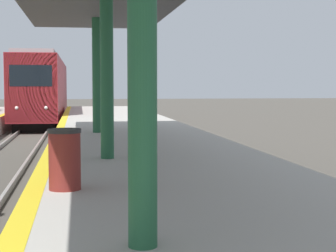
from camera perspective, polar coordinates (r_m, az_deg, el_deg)
train at (r=39.91m, az=-12.45°, el=3.68°), size 2.60×22.49×4.35m
trash_bin at (r=8.57m, az=-10.46°, el=-3.33°), size 0.50×0.50×0.92m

